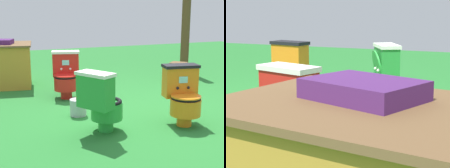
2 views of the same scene
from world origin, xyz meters
The scene contains 7 objects.
ground centered at (0.00, 0.00, 0.00)m, with size 14.00×14.00×0.00m, color #26752D.
toilet_green centered at (-0.88, -0.70, 0.37)m, with size 0.63×0.60×0.73m.
toilet_orange centered at (0.15, -0.77, 0.37)m, with size 0.48×0.56×0.73m.
toilet_red centered at (-0.86, 0.99, 0.37)m, with size 0.52×0.58×0.73m.
wooden_post centered at (2.06, 2.11, 0.93)m, with size 0.18×0.18×1.86m, color brown.
small_crate centered at (1.49, 1.42, 0.17)m, with size 0.30×0.27×0.35m, color brown.
lemon_bucket centered at (-0.95, 0.02, 0.12)m, with size 0.22×0.22×0.28m.
Camera 1 is at (-2.20, -4.29, 1.46)m, focal length 56.19 mm.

